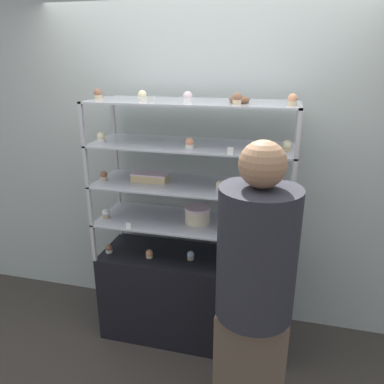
% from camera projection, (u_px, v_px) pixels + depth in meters
% --- Properties ---
extents(ground_plane, '(20.00, 20.00, 0.00)m').
position_uv_depth(ground_plane, '(192.00, 332.00, 3.04)').
color(ground_plane, '#38332D').
extents(back_wall, '(8.00, 0.05, 2.60)m').
position_uv_depth(back_wall, '(204.00, 166.00, 2.96)').
color(back_wall, '#A8B2AD').
rests_on(back_wall, ground_plane).
extents(display_base, '(1.38, 0.49, 0.70)m').
position_uv_depth(display_base, '(192.00, 296.00, 2.92)').
color(display_base, black).
rests_on(display_base, ground_plane).
extents(display_riser_lower, '(1.38, 0.49, 0.29)m').
position_uv_depth(display_riser_lower, '(192.00, 224.00, 2.72)').
color(display_riser_lower, '#B7B7BC').
rests_on(display_riser_lower, display_base).
extents(display_riser_middle, '(1.38, 0.49, 0.29)m').
position_uv_depth(display_riser_middle, '(192.00, 187.00, 2.62)').
color(display_riser_middle, '#B7B7BC').
rests_on(display_riser_middle, display_riser_lower).
extents(display_riser_upper, '(1.38, 0.49, 0.29)m').
position_uv_depth(display_riser_upper, '(192.00, 147.00, 2.53)').
color(display_riser_upper, '#B7B7BC').
rests_on(display_riser_upper, display_riser_middle).
extents(display_riser_top, '(1.38, 0.49, 0.29)m').
position_uv_depth(display_riser_top, '(192.00, 103.00, 2.43)').
color(display_riser_top, '#B7B7BC').
rests_on(display_riser_top, display_riser_upper).
extents(layer_cake_centerpiece, '(0.19, 0.19, 0.12)m').
position_uv_depth(layer_cake_centerpiece, '(198.00, 214.00, 2.69)').
color(layer_cake_centerpiece, beige).
rests_on(layer_cake_centerpiece, display_riser_lower).
extents(sheet_cake_frosted, '(0.26, 0.13, 0.06)m').
position_uv_depth(sheet_cake_frosted, '(150.00, 177.00, 2.68)').
color(sheet_cake_frosted, '#DBBC84').
rests_on(sheet_cake_frosted, display_riser_middle).
extents(cupcake_0, '(0.05, 0.05, 0.06)m').
position_uv_depth(cupcake_0, '(109.00, 249.00, 2.86)').
color(cupcake_0, white).
rests_on(cupcake_0, display_base).
extents(cupcake_1, '(0.05, 0.05, 0.06)m').
position_uv_depth(cupcake_1, '(149.00, 254.00, 2.78)').
color(cupcake_1, '#CCB28C').
rests_on(cupcake_1, display_base).
extents(cupcake_2, '(0.05, 0.05, 0.06)m').
position_uv_depth(cupcake_2, '(190.00, 256.00, 2.76)').
color(cupcake_2, '#CCB28C').
rests_on(cupcake_2, display_base).
extents(cupcake_3, '(0.05, 0.05, 0.06)m').
position_uv_depth(cupcake_3, '(232.00, 264.00, 2.65)').
color(cupcake_3, beige).
rests_on(cupcake_3, display_base).
extents(cupcake_4, '(0.05, 0.05, 0.06)m').
position_uv_depth(cupcake_4, '(279.00, 270.00, 2.58)').
color(cupcake_4, white).
rests_on(cupcake_4, display_base).
extents(price_tag_0, '(0.04, 0.00, 0.04)m').
position_uv_depth(price_tag_0, '(238.00, 276.00, 2.51)').
color(price_tag_0, white).
rests_on(price_tag_0, display_base).
extents(cupcake_5, '(0.06, 0.06, 0.07)m').
position_uv_depth(cupcake_5, '(106.00, 214.00, 2.77)').
color(cupcake_5, '#CCB28C').
rests_on(cupcake_5, display_riser_lower).
extents(cupcake_6, '(0.06, 0.06, 0.07)m').
position_uv_depth(cupcake_6, '(282.00, 229.00, 2.52)').
color(cupcake_6, beige).
rests_on(cupcake_6, display_riser_lower).
extents(price_tag_1, '(0.04, 0.00, 0.04)m').
position_uv_depth(price_tag_1, '(128.00, 226.00, 2.59)').
color(price_tag_1, white).
rests_on(price_tag_1, display_riser_lower).
extents(cupcake_7, '(0.05, 0.05, 0.07)m').
position_uv_depth(cupcake_7, '(104.00, 176.00, 2.71)').
color(cupcake_7, '#CCB28C').
rests_on(cupcake_7, display_riser_middle).
extents(cupcake_8, '(0.05, 0.05, 0.07)m').
position_uv_depth(cupcake_8, '(220.00, 186.00, 2.49)').
color(cupcake_8, white).
rests_on(cupcake_8, display_riser_middle).
extents(cupcake_9, '(0.05, 0.05, 0.07)m').
position_uv_depth(cupcake_9, '(286.00, 191.00, 2.38)').
color(cupcake_9, '#CCB28C').
rests_on(cupcake_9, display_riser_middle).
extents(price_tag_2, '(0.04, 0.00, 0.04)m').
position_uv_depth(price_tag_2, '(232.00, 196.00, 2.33)').
color(price_tag_2, white).
rests_on(price_tag_2, display_riser_middle).
extents(cupcake_10, '(0.06, 0.06, 0.07)m').
position_uv_depth(cupcake_10, '(101.00, 137.00, 2.58)').
color(cupcake_10, white).
rests_on(cupcake_10, display_riser_upper).
extents(cupcake_11, '(0.06, 0.06, 0.07)m').
position_uv_depth(cupcake_11, '(190.00, 143.00, 2.40)').
color(cupcake_11, white).
rests_on(cupcake_11, display_riser_upper).
extents(cupcake_12, '(0.06, 0.06, 0.07)m').
position_uv_depth(cupcake_12, '(287.00, 146.00, 2.32)').
color(cupcake_12, '#CCB28C').
rests_on(cupcake_12, display_riser_upper).
extents(price_tag_3, '(0.04, 0.00, 0.04)m').
position_uv_depth(price_tag_3, '(230.00, 151.00, 2.24)').
color(price_tag_3, white).
rests_on(price_tag_3, display_riser_upper).
extents(cupcake_13, '(0.06, 0.06, 0.07)m').
position_uv_depth(cupcake_13, '(98.00, 94.00, 2.53)').
color(cupcake_13, '#CCB28C').
rests_on(cupcake_13, display_riser_top).
extents(cupcake_14, '(0.06, 0.06, 0.07)m').
position_uv_depth(cupcake_14, '(142.00, 96.00, 2.40)').
color(cupcake_14, beige).
rests_on(cupcake_14, display_riser_top).
extents(cupcake_15, '(0.06, 0.06, 0.07)m').
position_uv_depth(cupcake_15, '(188.00, 97.00, 2.32)').
color(cupcake_15, white).
rests_on(cupcake_15, display_riser_top).
extents(cupcake_16, '(0.06, 0.06, 0.07)m').
position_uv_depth(cupcake_16, '(237.00, 99.00, 2.23)').
color(cupcake_16, '#CCB28C').
rests_on(cupcake_16, display_riser_top).
extents(cupcake_17, '(0.06, 0.06, 0.07)m').
position_uv_depth(cupcake_17, '(292.00, 100.00, 2.17)').
color(cupcake_17, '#CCB28C').
rests_on(cupcake_17, display_riser_top).
extents(price_tag_4, '(0.04, 0.00, 0.04)m').
position_uv_depth(price_tag_4, '(152.00, 100.00, 2.26)').
color(price_tag_4, white).
rests_on(price_tag_4, display_riser_top).
extents(donut_glazed, '(0.13, 0.13, 0.04)m').
position_uv_depth(donut_glazed, '(240.00, 100.00, 2.32)').
color(donut_glazed, brown).
rests_on(donut_glazed, display_riser_top).
extents(customer_figure, '(0.41, 0.41, 1.75)m').
position_uv_depth(customer_figure, '(254.00, 292.00, 1.97)').
color(customer_figure, brown).
rests_on(customer_figure, ground_plane).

